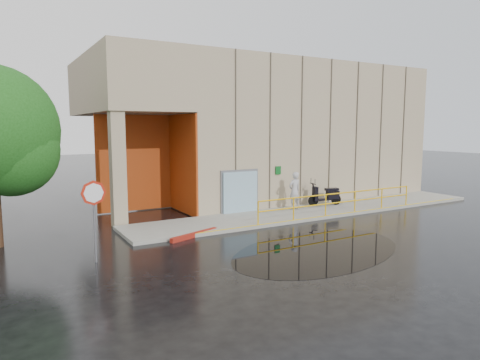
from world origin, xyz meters
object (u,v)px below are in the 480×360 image
object	(u,v)px
stop_sign	(94,203)
person	(295,191)
scooter	(325,190)
red_curb	(194,235)

from	to	relation	value
stop_sign	person	bearing A→B (deg)	33.40
scooter	person	bearing A→B (deg)	-163.31
scooter	stop_sign	world-z (taller)	stop_sign
person	red_curb	world-z (taller)	person
person	stop_sign	world-z (taller)	stop_sign
red_curb	person	bearing A→B (deg)	17.00
person	red_curb	size ratio (longest dim) A/B	0.80
scooter	red_curb	size ratio (longest dim) A/B	0.81
person	red_curb	bearing A→B (deg)	10.67
red_curb	stop_sign	bearing A→B (deg)	-161.75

